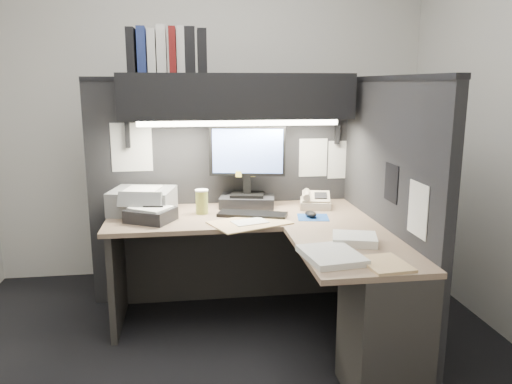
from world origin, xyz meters
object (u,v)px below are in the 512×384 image
overhead_shelf (237,96)px  notebook_stack (151,215)px  printer (143,201)px  desk (303,285)px  coffee_cup (202,202)px  monitor (247,175)px  keyboard (252,214)px  telephone (315,201)px

overhead_shelf → notebook_stack: size_ratio=5.72×
overhead_shelf → printer: size_ratio=3.86×
desk → coffee_cup: coffee_cup is taller
monitor → printer: bearing=-163.3°
printer → keyboard: bearing=-3.0°
coffee_cup → monitor: bearing=25.5°
monitor → telephone: bearing=-0.0°
overhead_shelf → telephone: overhead_shelf is taller
printer → notebook_stack: bearing=-61.7°
telephone → coffee_cup: size_ratio=1.43×
telephone → notebook_stack: size_ratio=0.81×
keyboard → coffee_cup: size_ratio=2.93×
telephone → keyboard: bearing=-146.5°
desk → notebook_stack: size_ratio=6.27×
overhead_shelf → coffee_cup: size_ratio=10.06×
coffee_cup → notebook_stack: coffee_cup is taller
desk → notebook_stack: notebook_stack is taller
keyboard → coffee_cup: coffee_cup is taller
notebook_stack → printer: bearing=106.2°
keyboard → monitor: bearing=109.0°
keyboard → coffee_cup: (-0.33, 0.11, 0.07)m
keyboard → telephone: bearing=39.1°
monitor → coffee_cup: 0.39m
keyboard → notebook_stack: notebook_stack is taller
monitor → coffee_cup: size_ratio=3.71×
overhead_shelf → printer: (-0.65, -0.06, -0.69)m
monitor → printer: monitor is taller
printer → telephone: bearing=11.1°
overhead_shelf → monitor: size_ratio=2.71×
overhead_shelf → coffee_cup: 0.75m
keyboard → printer: bearing=-176.3°
telephone → notebook_stack: bearing=-156.3°
overhead_shelf → keyboard: size_ratio=3.44×
telephone → printer: printer is taller
coffee_cup → printer: printer is taller
overhead_shelf → telephone: size_ratio=7.05×
notebook_stack → desk: bearing=-27.9°
notebook_stack → telephone: bearing=10.4°
desk → coffee_cup: size_ratio=11.03×
overhead_shelf → notebook_stack: overhead_shelf is taller
coffee_cup → notebook_stack: bearing=-156.3°
printer → overhead_shelf: bearing=17.1°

